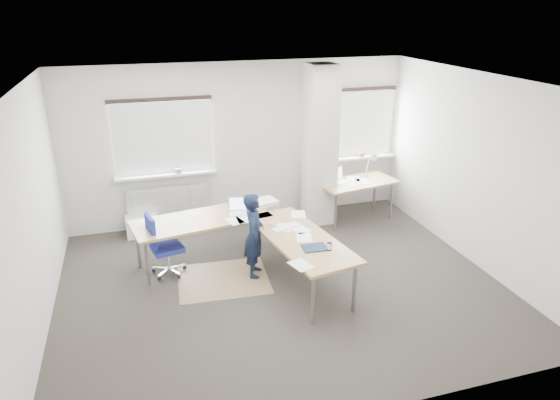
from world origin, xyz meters
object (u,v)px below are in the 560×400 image
object	(u,v)px
desk_main	(252,229)
desk_side	(357,184)
task_chair	(165,258)
person	(254,235)

from	to	relation	value
desk_main	desk_side	distance (m)	2.62
task_chair	person	world-z (taller)	person
desk_side	task_chair	world-z (taller)	desk_side
desk_side	task_chair	bearing A→B (deg)	-173.39
desk_main	desk_side	world-z (taller)	desk_side
desk_main	person	world-z (taller)	person
task_chair	person	xyz separation A→B (m)	(1.24, -0.38, 0.36)
desk_side	desk_main	bearing A→B (deg)	-159.54
desk_main	task_chair	xyz separation A→B (m)	(-1.22, 0.29, -0.43)
task_chair	desk_main	bearing A→B (deg)	-26.33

